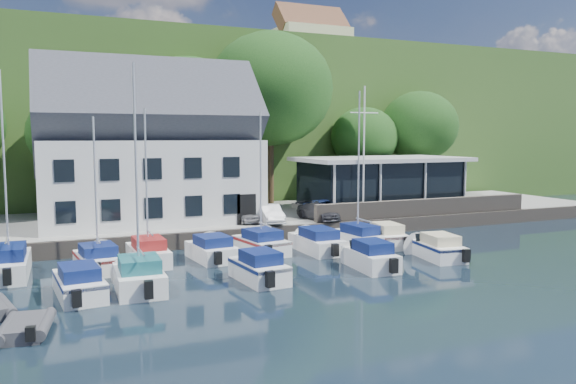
% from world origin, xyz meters
% --- Properties ---
extents(ground, '(180.00, 180.00, 0.00)m').
position_xyz_m(ground, '(0.00, 0.00, 0.00)').
color(ground, black).
rests_on(ground, ground).
extents(quay, '(60.00, 13.00, 1.00)m').
position_xyz_m(quay, '(0.00, 17.50, 0.50)').
color(quay, gray).
rests_on(quay, ground).
extents(quay_face, '(60.00, 0.30, 1.00)m').
position_xyz_m(quay_face, '(0.00, 11.00, 0.50)').
color(quay_face, '#5C5249').
rests_on(quay_face, ground).
extents(hillside, '(160.00, 75.00, 16.00)m').
position_xyz_m(hillside, '(0.00, 62.00, 8.00)').
color(hillside, '#30511E').
rests_on(hillside, ground).
extents(field_patch, '(50.00, 30.00, 0.30)m').
position_xyz_m(field_patch, '(8.00, 70.00, 16.15)').
color(field_patch, brown).
rests_on(field_patch, hillside).
extents(farmhouse, '(10.40, 7.00, 8.20)m').
position_xyz_m(farmhouse, '(22.00, 52.00, 20.10)').
color(farmhouse, beige).
rests_on(farmhouse, hillside).
extents(harbor_building, '(14.40, 8.20, 8.70)m').
position_xyz_m(harbor_building, '(-7.00, 16.50, 5.35)').
color(harbor_building, silver).
rests_on(harbor_building, quay).
extents(club_pavilion, '(13.20, 7.20, 4.10)m').
position_xyz_m(club_pavilion, '(11.00, 16.00, 3.05)').
color(club_pavilion, black).
rests_on(club_pavilion, quay).
extents(seawall, '(18.00, 0.50, 1.20)m').
position_xyz_m(seawall, '(12.00, 11.40, 1.60)').
color(seawall, '#5C5249').
rests_on(seawall, quay).
extents(car_silver, '(1.50, 3.28, 1.09)m').
position_xyz_m(car_silver, '(-1.33, 13.45, 1.55)').
color(car_silver, '#9FA0A4').
rests_on(car_silver, quay).
extents(car_white, '(1.84, 3.87, 1.22)m').
position_xyz_m(car_white, '(0.19, 12.59, 1.61)').
color(car_white, silver).
rests_on(car_white, quay).
extents(car_dgrey, '(2.19, 4.06, 1.12)m').
position_xyz_m(car_dgrey, '(3.80, 12.59, 1.56)').
color(car_dgrey, '#313136').
rests_on(car_dgrey, quay).
extents(car_blue, '(1.54, 3.87, 1.32)m').
position_xyz_m(car_blue, '(4.79, 13.38, 1.66)').
color(car_blue, navy).
rests_on(car_blue, quay).
extents(flagpole, '(2.22, 0.20, 9.25)m').
position_xyz_m(flagpole, '(7.11, 12.14, 5.62)').
color(flagpole, silver).
rests_on(flagpole, quay).
extents(tree_1, '(6.47, 6.47, 8.84)m').
position_xyz_m(tree_1, '(-11.59, 21.95, 5.42)').
color(tree_1, black).
rests_on(tree_1, quay).
extents(tree_2, '(8.81, 8.81, 12.05)m').
position_xyz_m(tree_2, '(-2.91, 22.48, 7.02)').
color(tree_2, black).
rests_on(tree_2, quay).
extents(tree_3, '(10.58, 10.58, 14.46)m').
position_xyz_m(tree_3, '(4.12, 22.39, 8.23)').
color(tree_3, black).
rests_on(tree_3, quay).
extents(tree_4, '(6.16, 6.16, 8.41)m').
position_xyz_m(tree_4, '(13.43, 22.69, 5.21)').
color(tree_4, black).
rests_on(tree_4, quay).
extents(tree_5, '(7.32, 7.32, 10.00)m').
position_xyz_m(tree_5, '(19.16, 22.20, 6.00)').
color(tree_5, black).
rests_on(tree_5, quay).
extents(boat_r1_0, '(2.08, 6.88, 9.53)m').
position_xyz_m(boat_r1_0, '(-15.26, 7.81, 4.76)').
color(boat_r1_0, white).
rests_on(boat_r1_0, ground).
extents(boat_r1_1, '(2.62, 5.32, 8.49)m').
position_xyz_m(boat_r1_1, '(-11.21, 7.29, 4.24)').
color(boat_r1_1, white).
rests_on(boat_r1_1, ground).
extents(boat_r1_2, '(2.07, 5.78, 8.91)m').
position_xyz_m(boat_r1_2, '(-8.62, 7.86, 4.46)').
color(boat_r1_2, white).
rests_on(boat_r1_2, ground).
extents(boat_r1_3, '(2.61, 5.37, 1.39)m').
position_xyz_m(boat_r1_3, '(-5.25, 7.47, 0.70)').
color(boat_r1_3, white).
rests_on(boat_r1_3, ground).
extents(boat_r1_4, '(2.98, 5.57, 8.87)m').
position_xyz_m(boat_r1_4, '(-2.18, 7.97, 4.44)').
color(boat_r1_4, white).
rests_on(boat_r1_4, ground).
extents(boat_r1_5, '(2.12, 6.18, 1.43)m').
position_xyz_m(boat_r1_5, '(1.05, 7.22, 0.71)').
color(boat_r1_5, white).
rests_on(boat_r1_5, ground).
extents(boat_r1_6, '(2.53, 6.16, 8.82)m').
position_xyz_m(boat_r1_6, '(3.92, 7.39, 4.41)').
color(boat_r1_6, white).
rests_on(boat_r1_6, ground).
extents(boat_r1_7, '(2.40, 5.49, 1.45)m').
position_xyz_m(boat_r1_7, '(5.65, 7.05, 0.73)').
color(boat_r1_7, white).
rests_on(boat_r1_7, ground).
extents(boat_r2_0, '(2.43, 5.88, 1.40)m').
position_xyz_m(boat_r2_0, '(-12.31, 2.84, 0.70)').
color(boat_r2_0, white).
rests_on(boat_r2_0, ground).
extents(boat_r2_1, '(2.36, 5.59, 9.46)m').
position_xyz_m(boat_r2_1, '(-9.85, 2.73, 4.73)').
color(boat_r2_1, white).
rests_on(boat_r2_1, ground).
extents(boat_r2_2, '(2.34, 5.13, 1.49)m').
position_xyz_m(boat_r2_2, '(-4.43, 2.19, 0.75)').
color(boat_r2_2, white).
rests_on(boat_r2_2, ground).
extents(boat_r2_3, '(2.14, 5.26, 1.49)m').
position_xyz_m(boat_r2_3, '(1.70, 2.31, 0.74)').
color(boat_r2_3, white).
rests_on(boat_r2_3, ground).
extents(boat_r2_4, '(2.64, 5.47, 1.41)m').
position_xyz_m(boat_r2_4, '(6.38, 2.86, 0.70)').
color(boat_r2_4, white).
rests_on(boat_r2_4, ground).
extents(dinghy_1, '(2.06, 3.02, 0.66)m').
position_xyz_m(dinghy_1, '(-14.25, -1.28, 0.33)').
color(dinghy_1, '#36363B').
rests_on(dinghy_1, ground).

